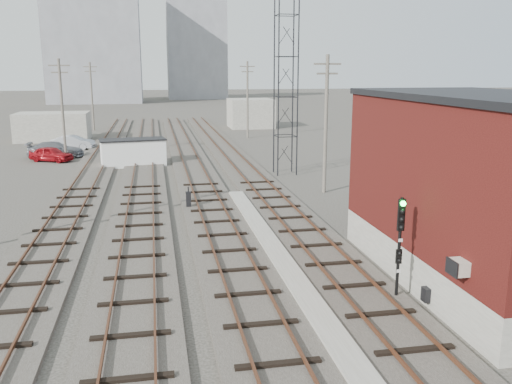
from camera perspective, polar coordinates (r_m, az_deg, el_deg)
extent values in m
plane|color=#282621|center=(66.62, -6.73, 5.75)|extent=(320.00, 320.00, 0.00)
cube|color=#332D28|center=(46.22, -1.75, 2.86)|extent=(3.20, 90.00, 0.20)
cube|color=#4C2816|center=(46.08, -2.63, 3.11)|extent=(0.07, 90.00, 0.12)
cube|color=#4C2816|center=(46.30, -0.87, 3.17)|extent=(0.07, 90.00, 0.12)
cube|color=#332D28|center=(45.78, -6.70, 2.68)|extent=(3.20, 90.00, 0.20)
cube|color=#4C2816|center=(45.70, -7.61, 2.93)|extent=(0.07, 90.00, 0.12)
cube|color=#4C2816|center=(45.79, -5.82, 3.00)|extent=(0.07, 90.00, 0.12)
cube|color=#332D28|center=(45.69, -11.72, 2.48)|extent=(3.20, 90.00, 0.20)
cube|color=#4C2816|center=(45.67, -12.63, 2.73)|extent=(0.07, 90.00, 0.12)
cube|color=#4C2816|center=(45.64, -10.83, 2.80)|extent=(0.07, 90.00, 0.12)
cube|color=#332D28|center=(45.94, -16.71, 2.26)|extent=(3.20, 90.00, 0.20)
cube|color=#4C2816|center=(45.98, -17.62, 2.50)|extent=(0.07, 90.00, 0.12)
cube|color=#4C2816|center=(45.83, -15.84, 2.58)|extent=(0.07, 90.00, 0.12)
cube|color=gray|center=(22.08, 3.33, -8.29)|extent=(0.90, 28.00, 0.26)
cube|color=gray|center=(22.85, 22.05, -6.85)|extent=(6.00, 12.00, 1.50)
cube|color=#4C1612|center=(21.98, 22.81, 1.79)|extent=(6.00, 12.00, 5.50)
cube|color=black|center=(21.67, 23.47, 9.21)|extent=(6.20, 12.20, 0.25)
cube|color=beige|center=(17.53, 20.53, -7.42)|extent=(0.45, 0.62, 0.45)
cube|color=black|center=(19.82, 17.44, -10.26)|extent=(0.20, 0.35, 0.50)
cylinder|color=black|center=(41.30, 2.39, 11.99)|extent=(0.10, 0.10, 15.00)
cylinder|color=black|center=(41.66, 4.44, 11.97)|extent=(0.10, 0.10, 15.00)
cylinder|color=black|center=(42.76, 1.93, 12.03)|extent=(0.10, 0.10, 15.00)
cylinder|color=black|center=(43.11, 3.92, 12.01)|extent=(0.10, 0.10, 15.00)
cylinder|color=#595147|center=(51.71, -19.70, 8.10)|extent=(0.24, 0.24, 9.00)
cube|color=#595147|center=(51.59, -20.04, 12.41)|extent=(1.80, 0.12, 0.12)
cube|color=#595147|center=(51.59, -19.98, 11.75)|extent=(1.40, 0.12, 0.12)
cylinder|color=#595147|center=(76.47, -16.89, 9.57)|extent=(0.24, 0.24, 9.00)
cube|color=#595147|center=(76.39, -17.08, 12.49)|extent=(1.80, 0.12, 0.12)
cube|color=#595147|center=(76.39, -17.05, 12.04)|extent=(1.40, 0.12, 0.12)
cylinder|color=#595147|center=(35.91, 7.36, 6.99)|extent=(0.24, 0.24, 9.00)
cube|color=#595147|center=(35.74, 7.54, 13.22)|extent=(1.80, 0.12, 0.12)
cube|color=#595147|center=(35.73, 7.51, 12.26)|extent=(1.40, 0.12, 0.12)
cylinder|color=#595147|center=(65.02, -0.90, 9.64)|extent=(0.24, 0.24, 9.00)
cube|color=#595147|center=(64.93, -0.91, 13.08)|extent=(1.80, 0.12, 0.12)
cube|color=#595147|center=(64.93, -0.91, 12.55)|extent=(1.40, 0.12, 0.12)
cube|color=gray|center=(141.79, -16.72, 15.07)|extent=(22.00, 14.00, 30.00)
cube|color=gray|center=(156.56, -6.30, 14.52)|extent=(16.00, 12.00, 26.00)
cube|color=gray|center=(67.27, -20.57, 6.46)|extent=(8.00, 5.00, 3.20)
cube|color=gray|center=(77.42, -0.58, 8.29)|extent=(6.00, 6.00, 4.00)
cube|color=gray|center=(20.35, 14.51, -10.83)|extent=(0.40, 0.40, 0.10)
cylinder|color=black|center=(19.70, 14.81, -5.92)|extent=(0.11, 0.11, 3.78)
cube|color=black|center=(19.32, 15.05, -2.34)|extent=(0.25, 0.10, 1.13)
sphere|color=#0CE533|center=(19.13, 15.24, -1.18)|extent=(0.19, 0.19, 0.19)
sphere|color=black|center=(19.20, 15.19, -2.00)|extent=(0.19, 0.19, 0.19)
sphere|color=black|center=(19.27, 15.14, -2.82)|extent=(0.19, 0.19, 0.19)
sphere|color=black|center=(19.35, 15.09, -3.63)|extent=(0.19, 0.19, 0.19)
cube|color=black|center=(19.75, 14.80, -6.58)|extent=(0.21, 0.09, 0.52)
cube|color=white|center=(19.51, 14.97, -4.93)|extent=(0.15, 0.02, 0.11)
cube|color=white|center=(19.88, 14.79, -8.05)|extent=(0.15, 0.02, 0.11)
cube|color=black|center=(32.00, -7.11, -0.82)|extent=(0.31, 0.31, 0.98)
cylinder|color=black|center=(31.86, -7.15, 0.29)|extent=(0.08, 0.08, 0.29)
cube|color=white|center=(47.45, -12.80, 4.03)|extent=(5.56, 2.96, 2.21)
cube|color=black|center=(47.29, -12.87, 5.41)|extent=(5.76, 3.16, 0.11)
imported|color=maroon|center=(51.84, -20.76, 3.76)|extent=(4.23, 3.22, 1.34)
imported|color=#B0B3B8|center=(59.24, -18.68, 4.99)|extent=(4.53, 2.37, 1.42)
imported|color=slate|center=(54.10, -20.34, 4.20)|extent=(5.10, 2.17, 1.47)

